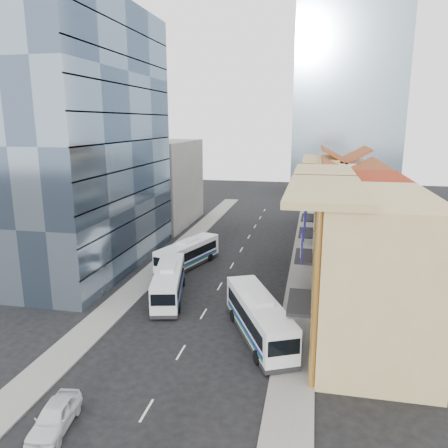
% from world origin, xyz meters
% --- Properties ---
extents(ground, '(200.00, 200.00, 0.00)m').
position_xyz_m(ground, '(0.00, 0.00, 0.00)').
color(ground, black).
rests_on(ground, ground).
extents(sidewalk_right, '(3.00, 90.00, 0.15)m').
position_xyz_m(sidewalk_right, '(8.50, 22.00, 0.07)').
color(sidewalk_right, slate).
rests_on(sidewalk_right, ground).
extents(sidewalk_left, '(3.00, 90.00, 0.15)m').
position_xyz_m(sidewalk_left, '(-8.50, 22.00, 0.07)').
color(sidewalk_left, slate).
rests_on(sidewalk_left, ground).
extents(shophouse_tan, '(8.00, 14.00, 12.00)m').
position_xyz_m(shophouse_tan, '(14.00, 5.00, 6.00)').
color(shophouse_tan, tan).
rests_on(shophouse_tan, ground).
extents(shophouse_red, '(8.00, 10.00, 12.00)m').
position_xyz_m(shophouse_red, '(14.00, 17.00, 6.00)').
color(shophouse_red, maroon).
rests_on(shophouse_red, ground).
extents(shophouse_cream_near, '(8.00, 9.00, 10.00)m').
position_xyz_m(shophouse_cream_near, '(14.00, 26.50, 5.00)').
color(shophouse_cream_near, white).
rests_on(shophouse_cream_near, ground).
extents(shophouse_cream_mid, '(8.00, 9.00, 10.00)m').
position_xyz_m(shophouse_cream_mid, '(14.00, 35.50, 5.00)').
color(shophouse_cream_mid, white).
rests_on(shophouse_cream_mid, ground).
extents(shophouse_cream_far, '(8.00, 12.00, 11.00)m').
position_xyz_m(shophouse_cream_far, '(14.00, 46.00, 5.50)').
color(shophouse_cream_far, white).
rests_on(shophouse_cream_far, ground).
extents(office_tower, '(12.00, 26.00, 30.00)m').
position_xyz_m(office_tower, '(-17.00, 19.00, 15.00)').
color(office_tower, '#3F5065').
rests_on(office_tower, ground).
extents(office_block_far, '(10.00, 18.00, 14.00)m').
position_xyz_m(office_block_far, '(-16.00, 42.00, 7.00)').
color(office_block_far, gray).
rests_on(office_block_far, ground).
extents(bus_left_near, '(4.90, 10.99, 3.43)m').
position_xyz_m(bus_left_near, '(-4.26, 10.91, 1.72)').
color(bus_left_near, silver).
rests_on(bus_left_near, ground).
extents(bus_left_far, '(5.60, 10.72, 3.36)m').
position_xyz_m(bus_left_far, '(-5.13, 20.59, 1.68)').
color(bus_left_far, white).
rests_on(bus_left_far, ground).
extents(bus_right, '(7.20, 11.52, 3.67)m').
position_xyz_m(bus_right, '(5.50, 4.53, 1.84)').
color(bus_right, silver).
rests_on(bus_right, ground).
extents(sedan_left, '(2.46, 4.75, 1.54)m').
position_xyz_m(sedan_left, '(-4.49, -8.57, 0.77)').
color(sedan_left, silver).
rests_on(sedan_left, ground).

